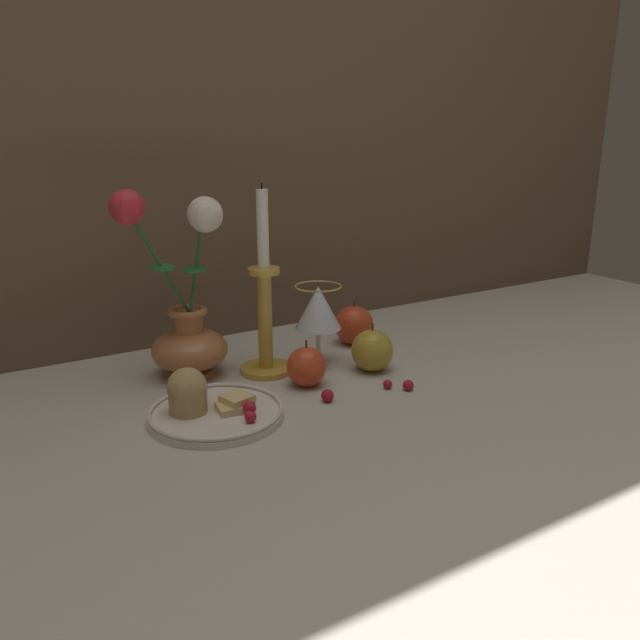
{
  "coord_description": "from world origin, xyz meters",
  "views": [
    {
      "loc": [
        -0.4,
        -0.83,
        0.39
      ],
      "look_at": [
        0.1,
        -0.0,
        0.1
      ],
      "focal_mm": 35.0,
      "sensor_mm": 36.0,
      "label": 1
    }
  ],
  "objects_px": {
    "candlestick": "(265,315)",
    "apple_near_glass": "(354,325)",
    "vase": "(186,321)",
    "apple_at_table_edge": "(372,350)",
    "apple_beside_vase": "(306,367)",
    "plate_with_pastries": "(208,406)",
    "wine_glass": "(318,310)"
  },
  "relations": [
    {
      "from": "candlestick",
      "to": "wine_glass",
      "type": "bearing_deg",
      "value": -7.38
    },
    {
      "from": "plate_with_pastries",
      "to": "apple_at_table_edge",
      "type": "distance_m",
      "value": 0.31
    },
    {
      "from": "apple_at_table_edge",
      "to": "plate_with_pastries",
      "type": "bearing_deg",
      "value": -174.01
    },
    {
      "from": "apple_at_table_edge",
      "to": "apple_beside_vase",
      "type": "bearing_deg",
      "value": -179.95
    },
    {
      "from": "vase",
      "to": "apple_beside_vase",
      "type": "distance_m",
      "value": 0.21
    },
    {
      "from": "vase",
      "to": "apple_beside_vase",
      "type": "bearing_deg",
      "value": -43.29
    },
    {
      "from": "candlestick",
      "to": "apple_near_glass",
      "type": "relative_size",
      "value": 3.63
    },
    {
      "from": "plate_with_pastries",
      "to": "apple_near_glass",
      "type": "relative_size",
      "value": 2.22
    },
    {
      "from": "candlestick",
      "to": "apple_near_glass",
      "type": "xyz_separation_m",
      "value": [
        0.21,
        0.05,
        -0.06
      ]
    },
    {
      "from": "wine_glass",
      "to": "apple_near_glass",
      "type": "bearing_deg",
      "value": 27.06
    },
    {
      "from": "plate_with_pastries",
      "to": "apple_beside_vase",
      "type": "bearing_deg",
      "value": 10.2
    },
    {
      "from": "apple_beside_vase",
      "to": "apple_near_glass",
      "type": "bearing_deg",
      "value": 36.17
    },
    {
      "from": "vase",
      "to": "apple_near_glass",
      "type": "distance_m",
      "value": 0.34
    },
    {
      "from": "vase",
      "to": "apple_at_table_edge",
      "type": "xyz_separation_m",
      "value": [
        0.28,
        -0.14,
        -0.06
      ]
    },
    {
      "from": "plate_with_pastries",
      "to": "apple_near_glass",
      "type": "height_order",
      "value": "apple_near_glass"
    },
    {
      "from": "apple_beside_vase",
      "to": "apple_at_table_edge",
      "type": "height_order",
      "value": "apple_at_table_edge"
    },
    {
      "from": "wine_glass",
      "to": "candlestick",
      "type": "bearing_deg",
      "value": 172.62
    },
    {
      "from": "candlestick",
      "to": "apple_beside_vase",
      "type": "relative_size",
      "value": 4.15
    },
    {
      "from": "wine_glass",
      "to": "apple_at_table_edge",
      "type": "height_order",
      "value": "wine_glass"
    },
    {
      "from": "plate_with_pastries",
      "to": "candlestick",
      "type": "bearing_deg",
      "value": 38.31
    },
    {
      "from": "apple_near_glass",
      "to": "vase",
      "type": "bearing_deg",
      "value": 179.25
    },
    {
      "from": "wine_glass",
      "to": "candlestick",
      "type": "relative_size",
      "value": 0.45
    },
    {
      "from": "candlestick",
      "to": "apple_near_glass",
      "type": "height_order",
      "value": "candlestick"
    },
    {
      "from": "vase",
      "to": "wine_glass",
      "type": "relative_size",
      "value": 2.2
    },
    {
      "from": "vase",
      "to": "wine_glass",
      "type": "height_order",
      "value": "vase"
    },
    {
      "from": "vase",
      "to": "plate_with_pastries",
      "type": "height_order",
      "value": "vase"
    },
    {
      "from": "vase",
      "to": "candlestick",
      "type": "distance_m",
      "value": 0.13
    },
    {
      "from": "apple_near_glass",
      "to": "apple_beside_vase",
      "type": "bearing_deg",
      "value": -143.83
    },
    {
      "from": "wine_glass",
      "to": "apple_at_table_edge",
      "type": "bearing_deg",
      "value": -50.26
    },
    {
      "from": "apple_beside_vase",
      "to": "apple_at_table_edge",
      "type": "relative_size",
      "value": 0.91
    },
    {
      "from": "apple_near_glass",
      "to": "apple_at_table_edge",
      "type": "relative_size",
      "value": 1.04
    },
    {
      "from": "plate_with_pastries",
      "to": "apple_near_glass",
      "type": "distance_m",
      "value": 0.4
    }
  ]
}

